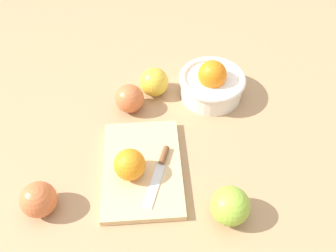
{
  "coord_description": "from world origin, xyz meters",
  "views": [
    {
      "loc": [
        0.5,
        0.09,
        0.65
      ],
      "look_at": [
        -0.03,
        0.04,
        0.04
      ],
      "focal_mm": 36.94,
      "sensor_mm": 36.0,
      "label": 1
    }
  ],
  "objects_px": {
    "bowl": "(212,82)",
    "apple_mid_left": "(154,82)",
    "cutting_board": "(142,168)",
    "apple_front_left": "(130,99)",
    "apple_front_right": "(39,199)",
    "knife": "(160,168)",
    "orange_on_board": "(130,165)",
    "apple_back_right": "(230,206)"
  },
  "relations": [
    {
      "from": "bowl",
      "to": "apple_mid_left",
      "type": "distance_m",
      "value": 0.15
    },
    {
      "from": "cutting_board",
      "to": "apple_front_left",
      "type": "xyz_separation_m",
      "value": [
        -0.18,
        -0.06,
        0.03
      ]
    },
    {
      "from": "cutting_board",
      "to": "apple_front_left",
      "type": "relative_size",
      "value": 3.5
    },
    {
      "from": "cutting_board",
      "to": "apple_front_right",
      "type": "distance_m",
      "value": 0.22
    },
    {
      "from": "cutting_board",
      "to": "knife",
      "type": "bearing_deg",
      "value": 84.51
    },
    {
      "from": "knife",
      "to": "apple_front_right",
      "type": "bearing_deg",
      "value": -64.09
    },
    {
      "from": "orange_on_board",
      "to": "knife",
      "type": "bearing_deg",
      "value": 106.89
    },
    {
      "from": "cutting_board",
      "to": "apple_mid_left",
      "type": "distance_m",
      "value": 0.25
    },
    {
      "from": "orange_on_board",
      "to": "apple_back_right",
      "type": "relative_size",
      "value": 0.86
    },
    {
      "from": "orange_on_board",
      "to": "apple_mid_left",
      "type": "distance_m",
      "value": 0.27
    },
    {
      "from": "apple_back_right",
      "to": "apple_front_right",
      "type": "height_order",
      "value": "apple_back_right"
    },
    {
      "from": "cutting_board",
      "to": "apple_mid_left",
      "type": "height_order",
      "value": "apple_mid_left"
    },
    {
      "from": "knife",
      "to": "apple_mid_left",
      "type": "bearing_deg",
      "value": -169.42
    },
    {
      "from": "knife",
      "to": "apple_back_right",
      "type": "bearing_deg",
      "value": 60.44
    },
    {
      "from": "apple_back_right",
      "to": "apple_mid_left",
      "type": "distance_m",
      "value": 0.39
    },
    {
      "from": "apple_front_left",
      "to": "knife",
      "type": "bearing_deg",
      "value": 28.14
    },
    {
      "from": "apple_front_left",
      "to": "orange_on_board",
      "type": "bearing_deg",
      "value": 10.9
    },
    {
      "from": "orange_on_board",
      "to": "knife",
      "type": "xyz_separation_m",
      "value": [
        -0.02,
        0.06,
        -0.03
      ]
    },
    {
      "from": "apple_front_left",
      "to": "apple_mid_left",
      "type": "distance_m",
      "value": 0.08
    },
    {
      "from": "apple_back_right",
      "to": "knife",
      "type": "bearing_deg",
      "value": -119.56
    },
    {
      "from": "bowl",
      "to": "apple_mid_left",
      "type": "height_order",
      "value": "bowl"
    },
    {
      "from": "orange_on_board",
      "to": "apple_front_right",
      "type": "relative_size",
      "value": 0.93
    },
    {
      "from": "apple_mid_left",
      "to": "bowl",
      "type": "bearing_deg",
      "value": 93.1
    },
    {
      "from": "cutting_board",
      "to": "apple_back_right",
      "type": "bearing_deg",
      "value": 65.0
    },
    {
      "from": "bowl",
      "to": "cutting_board",
      "type": "xyz_separation_m",
      "value": [
        0.26,
        -0.14,
        -0.04
      ]
    },
    {
      "from": "apple_front_left",
      "to": "apple_mid_left",
      "type": "height_order",
      "value": "apple_mid_left"
    },
    {
      "from": "bowl",
      "to": "apple_back_right",
      "type": "distance_m",
      "value": 0.35
    },
    {
      "from": "cutting_board",
      "to": "orange_on_board",
      "type": "relative_size",
      "value": 3.77
    },
    {
      "from": "knife",
      "to": "apple_mid_left",
      "type": "height_order",
      "value": "apple_mid_left"
    },
    {
      "from": "bowl",
      "to": "orange_on_board",
      "type": "xyz_separation_m",
      "value": [
        0.28,
        -0.16,
        0.01
      ]
    },
    {
      "from": "apple_front_right",
      "to": "apple_front_left",
      "type": "bearing_deg",
      "value": 156.9
    },
    {
      "from": "apple_back_right",
      "to": "apple_front_left",
      "type": "relative_size",
      "value": 1.08
    },
    {
      "from": "apple_front_right",
      "to": "apple_back_right",
      "type": "bearing_deg",
      "value": 94.02
    },
    {
      "from": "cutting_board",
      "to": "apple_front_right",
      "type": "relative_size",
      "value": 3.51
    },
    {
      "from": "cutting_board",
      "to": "apple_mid_left",
      "type": "xyz_separation_m",
      "value": [
        -0.25,
        -0.01,
        0.03
      ]
    },
    {
      "from": "apple_front_left",
      "to": "apple_mid_left",
      "type": "xyz_separation_m",
      "value": [
        -0.07,
        0.05,
        0.0
      ]
    },
    {
      "from": "apple_mid_left",
      "to": "apple_front_left",
      "type": "bearing_deg",
      "value": -38.91
    },
    {
      "from": "orange_on_board",
      "to": "apple_front_right",
      "type": "xyz_separation_m",
      "value": [
        0.09,
        -0.17,
        -0.01
      ]
    },
    {
      "from": "cutting_board",
      "to": "apple_front_right",
      "type": "bearing_deg",
      "value": -58.55
    },
    {
      "from": "cutting_board",
      "to": "bowl",
      "type": "bearing_deg",
      "value": 150.93
    },
    {
      "from": "cutting_board",
      "to": "knife",
      "type": "distance_m",
      "value": 0.04
    },
    {
      "from": "apple_front_left",
      "to": "apple_back_right",
      "type": "bearing_deg",
      "value": 42.47
    }
  ]
}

